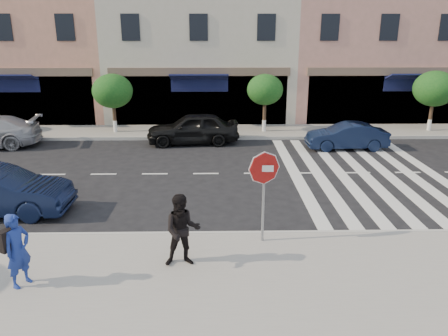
% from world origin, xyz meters
% --- Properties ---
extents(ground, '(120.00, 120.00, 0.00)m').
position_xyz_m(ground, '(0.00, 0.00, 0.00)').
color(ground, black).
rests_on(ground, ground).
extents(sidewalk_near, '(60.00, 4.50, 0.15)m').
position_xyz_m(sidewalk_near, '(0.00, -3.75, 0.07)').
color(sidewalk_near, gray).
rests_on(sidewalk_near, ground).
extents(sidewalk_far, '(60.00, 3.00, 0.15)m').
position_xyz_m(sidewalk_far, '(0.00, 11.00, 0.07)').
color(sidewalk_far, gray).
rests_on(sidewalk_far, ground).
extents(building_west_mid, '(10.00, 9.00, 14.00)m').
position_xyz_m(building_west_mid, '(-11.00, 17.00, 7.00)').
color(building_west_mid, tan).
rests_on(building_west_mid, ground).
extents(building_centre, '(11.00, 9.00, 11.00)m').
position_xyz_m(building_centre, '(-0.50, 17.00, 5.50)').
color(building_centre, beige).
rests_on(building_centre, ground).
extents(building_east_mid, '(13.00, 9.00, 13.00)m').
position_xyz_m(building_east_mid, '(11.50, 17.00, 6.50)').
color(building_east_mid, tan).
rests_on(building_east_mid, ground).
extents(street_tree_wb, '(2.10, 2.10, 3.06)m').
position_xyz_m(street_tree_wb, '(-5.00, 10.80, 2.31)').
color(street_tree_wb, '#473323').
rests_on(street_tree_wb, sidewalk_far).
extents(street_tree_c, '(1.90, 1.90, 3.04)m').
position_xyz_m(street_tree_c, '(3.00, 10.80, 2.36)').
color(street_tree_c, '#473323').
rests_on(street_tree_c, sidewalk_far).
extents(street_tree_ea, '(2.20, 2.20, 3.19)m').
position_xyz_m(street_tree_ea, '(12.00, 10.80, 2.39)').
color(street_tree_ea, '#473323').
rests_on(street_tree_ea, sidewalk_far).
extents(stop_sign, '(0.86, 0.12, 2.42)m').
position_xyz_m(stop_sign, '(1.60, -2.00, 1.91)').
color(stop_sign, gray).
rests_on(stop_sign, sidewalk_near).
extents(photographer, '(0.63, 0.71, 1.64)m').
position_xyz_m(photographer, '(-3.79, -3.94, 0.97)').
color(photographer, navy).
rests_on(photographer, sidewalk_near).
extents(walker, '(0.91, 0.74, 1.74)m').
position_xyz_m(walker, '(-0.38, -3.16, 1.02)').
color(walker, black).
rests_on(walker, sidewalk_near).
extents(car_far_mid, '(4.60, 2.13, 1.53)m').
position_xyz_m(car_far_mid, '(-0.73, 8.76, 0.76)').
color(car_far_mid, black).
rests_on(car_far_mid, ground).
extents(car_far_right, '(3.76, 1.37, 1.23)m').
position_xyz_m(car_far_right, '(6.55, 7.60, 0.62)').
color(car_far_right, black).
rests_on(car_far_right, ground).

